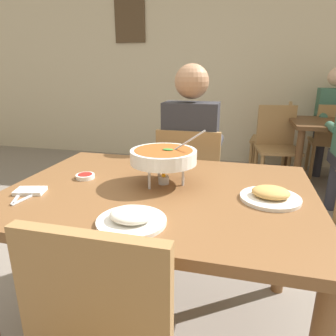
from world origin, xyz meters
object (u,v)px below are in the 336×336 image
Objects in this scene: curry_bowl at (164,157)px; chair_bg_window at (277,141)px; chair_bg_corner at (278,134)px; chair_diner_main at (190,183)px; rice_plate at (131,218)px; dining_table_main at (160,209)px; patron_bg_middle at (332,116)px; chair_bg_middle at (332,137)px; appetizer_plate at (270,195)px; diner_main at (191,149)px; sauce_dish at (85,176)px.

chair_bg_window is (0.71, 2.28, -0.38)m from curry_bowl.
curry_bowl is at bearing -105.79° from chair_bg_corner.
rice_plate is (-0.01, -1.12, 0.28)m from chair_diner_main.
patron_bg_middle reaches higher than dining_table_main.
chair_bg_middle is 1.00× the size of chair_bg_corner.
appetizer_plate is at bearing -107.53° from patron_bg_middle.
rice_plate is (-0.01, -1.15, 0.04)m from diner_main.
chair_diner_main is 1.00× the size of chair_bg_corner.
curry_bowl is 0.25× the size of patron_bg_middle.
rice_plate is 1.00× the size of appetizer_plate.
chair_bg_window is at bearing 72.63° from curry_bowl.
curry_bowl is 0.37× the size of chair_bg_window.
sauce_dish is 3.21m from chair_bg_middle.
chair_bg_corner is (0.76, 1.97, 0.00)m from chair_diner_main.
chair_bg_middle and chair_bg_corner have the same top height.
sauce_dish is at bearing 176.37° from appetizer_plate.
chair_bg_window is at bearing -96.60° from chair_bg_corner.
diner_main is 2.09m from chair_bg_corner.
curry_bowl is 3.10m from patron_bg_middle.
patron_bg_middle is at bearing 57.93° from sauce_dish.
diner_main is at bearing -125.69° from chair_bg_middle.
chair_diner_main is 10.00× the size of sauce_dish.
appetizer_plate is 0.86m from sauce_dish.
dining_table_main is at bearing 88.80° from rice_plate.
chair_bg_middle is at bearing 29.83° from chair_bg_window.
curry_bowl is 3.69× the size of sauce_dish.
chair_bg_window is (0.71, 1.56, 0.00)m from chair_diner_main.
curry_bowl reaches higher than chair_bg_middle.
patron_bg_middle is at bearing 64.32° from dining_table_main.
curry_bowl is 0.37× the size of chair_bg_corner.
dining_table_main is 5.55× the size of appetizer_plate.
dining_table_main is 2.86m from chair_bg_corner.
patron_bg_middle is (1.37, 2.07, 0.24)m from chair_diner_main.
chair_bg_window is (-0.05, -0.41, 0.00)m from chair_bg_corner.
patron_bg_middle reaches higher than chair_bg_window.
curry_bowl reaches higher than appetizer_plate.
appetizer_plate is 0.27× the size of chair_bg_corner.
curry_bowl is (0.00, -0.71, 0.38)m from chair_diner_main.
curry_bowl is 0.42m from rice_plate.
diner_main is 5.46× the size of appetizer_plate.
chair_diner_main is at bearing 120.49° from appetizer_plate.
chair_bg_corner is 0.66m from patron_bg_middle.
chair_bg_corner is 0.69× the size of patron_bg_middle.
chair_bg_window is at bearing 64.41° from sauce_dish.
rice_plate is 0.18× the size of patron_bg_middle.
patron_bg_middle is at bearing 89.59° from chair_bg_middle.
chair_diner_main is 0.69× the size of diner_main.
appetizer_plate is at bearing 34.47° from rice_plate.
diner_main is at bearing 90.00° from chair_diner_main.
dining_table_main is 1.48× the size of chair_bg_window.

